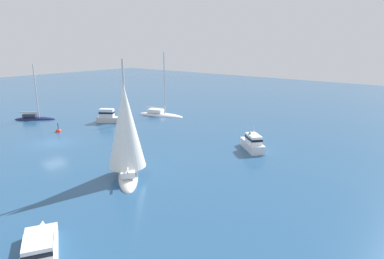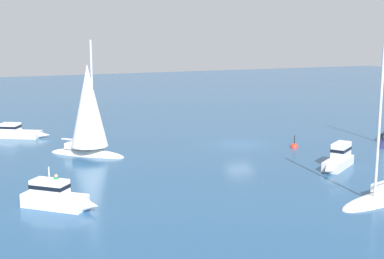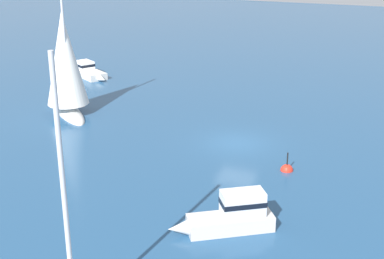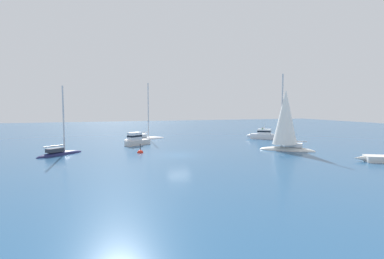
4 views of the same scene
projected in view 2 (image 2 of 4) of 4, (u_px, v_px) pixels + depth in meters
name	position (u px, v px, depth m)	size (l,w,h in m)	color
ground_plane	(240.00, 144.00, 50.15)	(160.00, 160.00, 0.00)	navy
yacht	(382.00, 197.00, 34.08)	(3.86, 7.67, 9.87)	white
launch	(56.00, 196.00, 32.45)	(4.02, 4.43, 2.50)	white
yacht_1	(88.00, 113.00, 45.31)	(5.57, 6.27, 10.12)	silver
launch_1	(338.00, 158.00, 41.69)	(3.59, 4.51, 1.88)	silver
motor_cruiser	(16.00, 132.00, 53.34)	(3.82, 5.56, 1.37)	silver
channel_buoy	(294.00, 147.00, 48.92)	(0.73, 0.73, 1.46)	red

